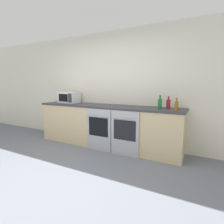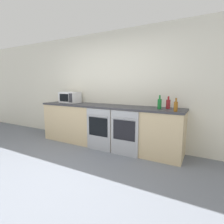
# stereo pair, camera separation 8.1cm
# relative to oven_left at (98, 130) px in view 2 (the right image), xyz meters

# --- Properties ---
(ground_plane) EXTENTS (16.00, 16.00, 0.00)m
(ground_plane) POSITION_rel_oven_left_xyz_m (-0.01, -1.36, -0.46)
(ground_plane) COLOR slate
(wall_back) EXTENTS (10.00, 0.06, 2.60)m
(wall_back) POSITION_rel_oven_left_xyz_m (-0.01, 0.67, 0.84)
(wall_back) COLOR silver
(wall_back) RESTS_ON ground_plane
(counter_back) EXTENTS (3.35, 0.65, 0.94)m
(counter_back) POSITION_rel_oven_left_xyz_m (-0.01, 0.33, 0.01)
(counter_back) COLOR #D1B789
(counter_back) RESTS_ON ground_plane
(oven_left) EXTENTS (0.58, 0.06, 0.89)m
(oven_left) POSITION_rel_oven_left_xyz_m (0.00, 0.00, 0.00)
(oven_left) COLOR #A8AAAF
(oven_left) RESTS_ON ground_plane
(oven_right) EXTENTS (0.58, 0.06, 0.89)m
(oven_right) POSITION_rel_oven_left_xyz_m (0.60, 0.00, 0.00)
(oven_right) COLOR #A8AAAF
(oven_right) RESTS_ON ground_plane
(microwave) EXTENTS (0.48, 0.35, 0.27)m
(microwave) POSITION_rel_oven_left_xyz_m (-1.12, 0.40, 0.62)
(microwave) COLOR silver
(microwave) RESTS_ON counter_back
(bottle_amber) EXTENTS (0.06, 0.06, 0.23)m
(bottle_amber) POSITION_rel_oven_left_xyz_m (1.51, 0.11, 0.57)
(bottle_amber) COLOR #8C5114
(bottle_amber) RESTS_ON counter_back
(bottle_green) EXTENTS (0.07, 0.07, 0.26)m
(bottle_green) POSITION_rel_oven_left_xyz_m (1.19, 0.29, 0.58)
(bottle_green) COLOR #19722D
(bottle_green) RESTS_ON counter_back
(bottle_red) EXTENTS (0.08, 0.08, 0.24)m
(bottle_red) POSITION_rel_oven_left_xyz_m (1.32, 0.42, 0.58)
(bottle_red) COLOR maroon
(bottle_red) RESTS_ON counter_back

